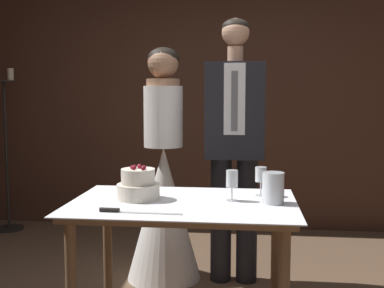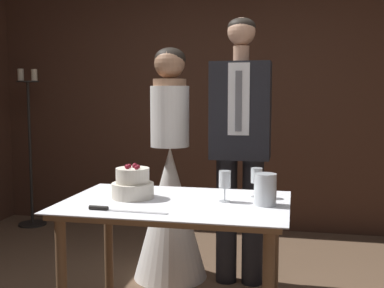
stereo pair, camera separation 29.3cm
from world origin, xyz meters
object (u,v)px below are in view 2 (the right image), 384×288
Objects in this scene: tiered_cake at (132,185)px; groom at (240,140)px; cake_table at (176,219)px; wine_glass_near at (225,181)px; cake_knife at (112,209)px; hurricane_candle at (265,190)px; wine_glass_middle at (257,177)px; bride at (170,194)px; candle_stand at (30,155)px.

groom is (0.51, 0.83, 0.19)m from tiered_cake.
tiered_cake reaches higher than cake_table.
wine_glass_near is 0.82m from groom.
hurricane_candle is at bearing 23.15° from cake_knife.
tiered_cake is at bearing -166.34° from wine_glass_middle.
groom is (0.51, -0.00, 0.41)m from bride.
candle_stand is at bearing 148.60° from bride.
cake_table is 0.76× the size of candle_stand.
cake_table is 0.39m from cake_knife.
wine_glass_middle is at bearing 36.74° from cake_knife.
hurricane_candle is at bearing -48.99° from bride.
bride reaches higher than cake_table.
wine_glass_middle is (0.16, 0.14, 0.00)m from wine_glass_near.
wine_glass_near is (0.52, 0.32, 0.11)m from cake_knife.
wine_glass_middle is (0.42, 0.20, 0.21)m from cake_table.
wine_glass_middle is at bearing 24.94° from cake_table.
groom is 1.17× the size of candle_stand.
cake_knife is 0.62m from wine_glass_near.
wine_glass_middle is at bearing 107.80° from hurricane_candle.
candle_stand is (-1.76, 2.20, -0.04)m from cake_knife.
cake_table is at bearing -43.80° from candle_stand.
hurricane_candle is 3.15m from candle_stand.
wine_glass_middle is 0.10× the size of bride.
bride is (-0.52, 0.81, -0.26)m from wine_glass_near.
tiered_cake is 1.40× the size of wine_glass_near.
cake_table is at bearing 48.79° from cake_knife.
bride is 2.06m from candle_stand.
cake_knife is 1.14m from bride.
wine_glass_middle is 0.70m from groom.
candle_stand is at bearing 136.20° from cake_table.
groom reaches higher than tiered_cake.
cake_table is 2.95× the size of cake_knife.
hurricane_candle is (0.74, -0.02, 0.00)m from tiered_cake.
wine_glass_near is 0.99m from bride.
groom is at bearing 73.43° from cake_table.
wine_glass_near is 0.22m from wine_glass_middle.
candle_stand reaches higher than cake_table.
wine_glass_near is 2.96m from candle_stand.
groom is at bearing 104.97° from hurricane_candle.
cake_knife is 0.25× the size of bride.
tiered_cake is 1.41× the size of hurricane_candle.
wine_glass_near reaches higher than cake_knife.
wine_glass_near reaches higher than hurricane_candle.
cake_knife is at bearing -90.10° from bride.
cake_knife is 2.45× the size of wine_glass_near.
groom is at bearing 58.24° from tiered_cake.
tiered_cake is 0.13× the size of groom.
hurricane_candle is 0.10× the size of bride.
candle_stand is at bearing 154.65° from groom.
tiered_cake is at bearing 91.96° from cake_knife.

